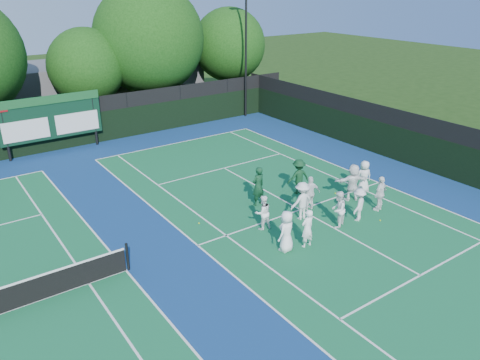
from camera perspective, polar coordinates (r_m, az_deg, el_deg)
ground at (r=21.16m, az=9.18°, el=-4.62°), size 120.00×120.00×0.00m
court_apron at (r=18.71m, az=-6.56°, el=-8.41°), size 34.00×32.00×0.01m
near_court at (r=21.79m, az=7.36°, el=-3.62°), size 11.05×23.85×0.01m
back_fence at (r=31.23m, az=-20.28°, el=6.09°), size 34.00×0.08×3.00m
divider_fence_right at (r=27.80m, az=21.44°, el=3.92°), size 0.08×32.00×3.00m
scoreboard at (r=30.40m, az=-22.11°, el=7.02°), size 6.00×0.21×3.55m
clubhouse at (r=39.63m, az=-18.12°, el=10.71°), size 18.00×6.00×4.00m
light_pole_right at (r=35.80m, az=0.73°, el=17.58°), size 1.20×0.30×10.12m
tree_c at (r=34.76m, az=-17.99°, el=12.86°), size 5.20×5.20×6.96m
tree_d at (r=36.27m, az=-10.87°, el=16.27°), size 8.02×8.02×9.89m
tree_e at (r=39.82m, az=-1.21°, el=15.97°), size 5.90×5.90×7.91m
tennis_ball_2 at (r=21.54m, az=16.72°, el=-4.73°), size 0.07×0.07×0.07m
tennis_ball_3 at (r=20.48m, az=-5.02°, el=-5.27°), size 0.07×0.07×0.07m
tennis_ball_4 at (r=24.29m, az=2.60°, el=-0.47°), size 0.07×0.07×0.07m
tennis_ball_5 at (r=23.68m, az=11.55°, el=-1.59°), size 0.07×0.07×0.07m
player_front_0 at (r=18.21m, az=5.69°, el=-6.24°), size 0.96×0.77×1.70m
player_front_1 at (r=18.59m, az=8.21°, el=-5.86°), size 0.60×0.41×1.61m
player_front_2 at (r=20.28m, az=11.88°, el=-3.52°), size 0.98×0.90×1.63m
player_front_3 at (r=21.06m, az=14.27°, el=-2.92°), size 1.11×0.91×1.50m
player_front_4 at (r=22.19m, az=16.73°, el=-1.58°), size 1.05×0.61×1.67m
player_back_0 at (r=19.73m, az=2.79°, el=-3.97°), size 0.81×0.66×1.53m
player_back_1 at (r=20.66m, az=7.54°, el=-2.53°), size 1.15×0.70×1.74m
player_back_2 at (r=21.59m, az=8.56°, el=-1.59°), size 1.02×0.65×1.62m
player_back_3 at (r=22.87m, az=13.58°, el=-0.27°), size 1.77×1.19×1.83m
player_back_4 at (r=23.93m, az=14.86°, el=0.40°), size 0.93×0.75×1.64m
coach_left at (r=21.72m, az=2.22°, el=-0.76°), size 0.74×0.52×1.92m
coach_right at (r=23.12m, az=7.15°, el=0.41°), size 1.26×0.89×1.78m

